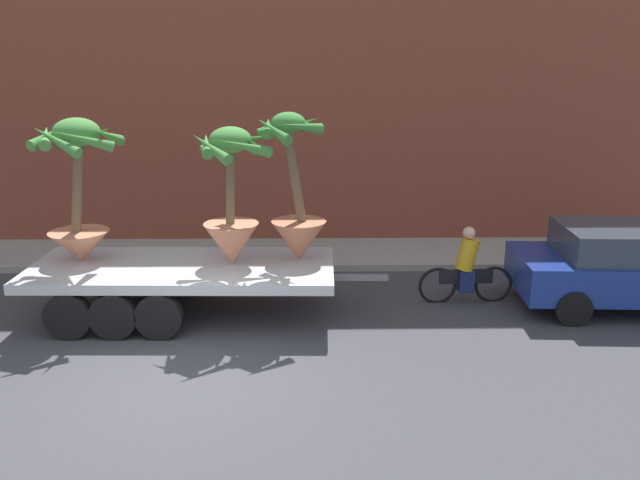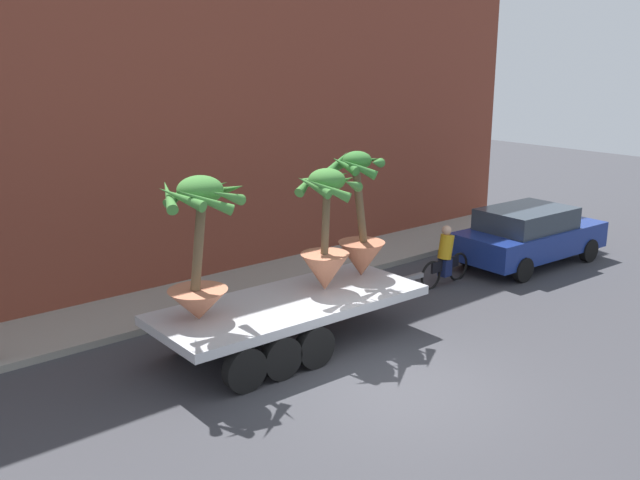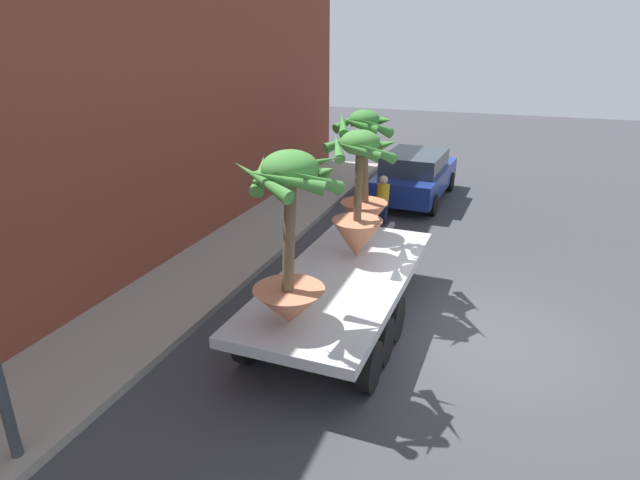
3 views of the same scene
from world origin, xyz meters
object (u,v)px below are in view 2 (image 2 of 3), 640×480
object	(u,v)px
parked_car	(529,234)
cyclist	(445,258)
flatbed_trailer	(280,314)
potted_palm_middle	(199,251)
potted_palm_rear	(360,229)
potted_palm_front	(326,238)

from	to	relation	value
parked_car	cyclist	bearing A→B (deg)	174.19
flatbed_trailer	potted_palm_middle	xyz separation A→B (m)	(-1.57, 0.23, 1.50)
cyclist	parked_car	distance (m)	3.10
potted_palm_rear	potted_palm_front	size ratio (longest dim) A/B	1.09
potted_palm_rear	cyclist	bearing A→B (deg)	6.02
potted_palm_rear	cyclist	size ratio (longest dim) A/B	1.47
flatbed_trailer	potted_palm_middle	world-z (taller)	potted_palm_middle
flatbed_trailer	potted_palm_rear	size ratio (longest dim) A/B	2.40
potted_palm_rear	parked_car	size ratio (longest dim) A/B	0.59
cyclist	parked_car	world-z (taller)	parked_car
potted_palm_rear	potted_palm_front	world-z (taller)	potted_palm_rear
potted_palm_front	parked_car	distance (m)	7.58
parked_car	potted_palm_middle	bearing A→B (deg)	-179.82
potted_palm_front	parked_car	world-z (taller)	potted_palm_front
potted_palm_front	cyclist	distance (m)	4.64
potted_palm_middle	parked_car	xyz separation A→B (m)	(10.23, 0.03, -1.42)
cyclist	potted_palm_front	bearing A→B (deg)	-172.68
flatbed_trailer	potted_palm_middle	size ratio (longest dim) A/B	2.48
potted_palm_middle	parked_car	world-z (taller)	potted_palm_middle
cyclist	parked_car	bearing A→B (deg)	-5.81
parked_car	potted_palm_rear	bearing A→B (deg)	-179.72
potted_palm_middle	potted_palm_front	size ratio (longest dim) A/B	1.05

